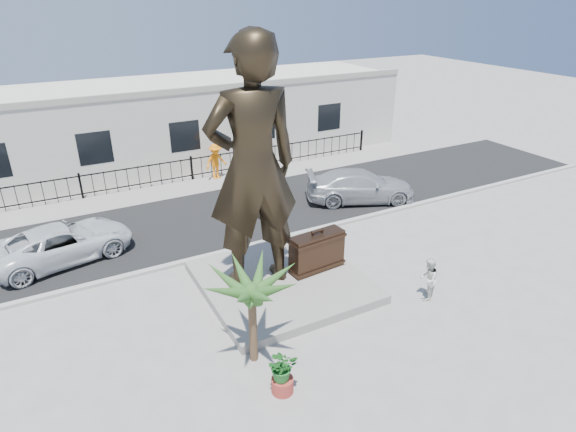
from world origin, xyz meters
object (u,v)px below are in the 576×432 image
object	(u,v)px
suitcase	(317,252)
tourist	(428,279)
car_white	(63,243)
statue	(252,167)

from	to	relation	value
suitcase	tourist	distance (m)	3.77
suitcase	car_white	bearing A→B (deg)	139.93
statue	tourist	size ratio (longest dim) A/B	5.47
statue	tourist	distance (m)	6.65
suitcase	tourist	world-z (taller)	suitcase
statue	car_white	bearing A→B (deg)	-38.02
suitcase	car_white	size ratio (longest dim) A/B	0.39
statue	tourist	bearing A→B (deg)	149.67
tourist	car_white	size ratio (longest dim) A/B	0.29
statue	suitcase	distance (m)	3.96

